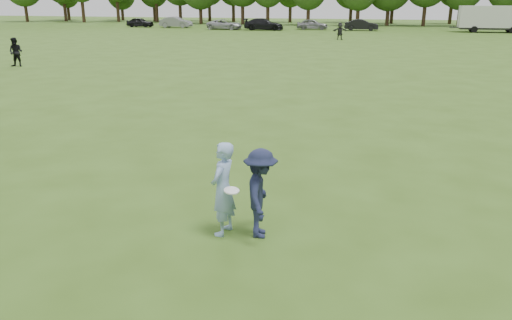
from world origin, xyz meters
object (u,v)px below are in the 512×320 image
object	(u,v)px
defender	(261,193)
car_b	(176,22)
car_c	(225,24)
cargo_trailer	(493,18)
car_a	(140,22)
thrower	(223,189)
car_d	(264,24)
player_far_a	(16,52)
car_e	(312,24)
car_f	(362,25)
player_far_d	(340,31)

from	to	relation	value
defender	car_b	distance (m)	67.65
car_c	cargo_trailer	world-z (taller)	cargo_trailer
car_c	car_a	bearing A→B (deg)	80.66
car_a	defender	bearing A→B (deg)	-147.99
car_a	cargo_trailer	size ratio (longest dim) A/B	0.44
thrower	car_d	size ratio (longest dim) A/B	0.33
player_far_a	car_a	xyz separation A→B (m)	(-13.58, 42.99, -0.21)
car_e	defender	bearing A→B (deg)	-176.58
car_c	car_e	xyz separation A→B (m)	(11.66, 2.60, 0.04)
car_a	car_f	bearing A→B (deg)	-87.45
car_f	cargo_trailer	size ratio (longest dim) A/B	0.49
car_a	car_d	bearing A→B (deg)	-94.63
player_far_d	car_f	size ratio (longest dim) A/B	0.39
defender	cargo_trailer	bearing A→B (deg)	-24.11
cargo_trailer	car_e	bearing A→B (deg)	-179.99
player_far_a	player_far_d	world-z (taller)	player_far_a
car_d	player_far_d	bearing A→B (deg)	-144.93
car_d	car_f	xyz separation A→B (m)	(12.75, 2.33, -0.04)
player_far_a	car_d	size ratio (longest dim) A/B	0.34
car_d	car_a	bearing A→B (deg)	77.42
thrower	player_far_d	size ratio (longest dim) A/B	1.00
player_far_a	car_c	bearing A→B (deg)	80.50
player_far_d	car_a	distance (m)	35.10
car_f	car_d	bearing A→B (deg)	99.05
defender	car_a	xyz separation A→B (m)	(-34.03, 61.81, -0.13)
thrower	car_a	bearing A→B (deg)	-144.43
car_b	cargo_trailer	distance (m)	42.42
player_far_d	car_a	world-z (taller)	player_far_d
car_f	cargo_trailer	world-z (taller)	cargo_trailer
defender	player_far_a	bearing A→B (deg)	36.25
defender	player_far_a	size ratio (longest dim) A/B	0.91
cargo_trailer	car_c	bearing A→B (deg)	-175.64
car_a	cargo_trailer	xyz separation A→B (m)	(48.27, -0.04, 1.09)
car_e	player_far_d	bearing A→B (deg)	-166.28
player_far_a	cargo_trailer	size ratio (longest dim) A/B	0.20
car_a	car_f	world-z (taller)	car_f
car_b	defender	bearing A→B (deg)	-155.64
car_e	thrower	bearing A→B (deg)	-177.20
car_f	car_b	bearing A→B (deg)	88.60
car_d	car_f	world-z (taller)	car_d
defender	car_b	bearing A→B (deg)	13.48
thrower	car_d	world-z (taller)	thrower
thrower	player_far_a	bearing A→B (deg)	-126.45
car_c	cargo_trailer	bearing A→B (deg)	-84.29
thrower	player_far_a	world-z (taller)	player_far_a
thrower	car_c	size ratio (longest dim) A/B	0.36
thrower	car_d	bearing A→B (deg)	-159.61
car_a	car_b	world-z (taller)	car_b
car_b	car_f	bearing A→B (deg)	-90.34
thrower	car_d	distance (m)	60.81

